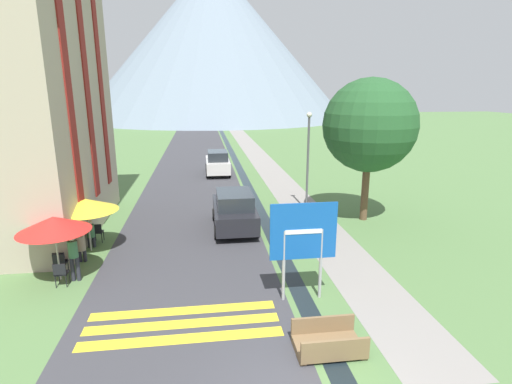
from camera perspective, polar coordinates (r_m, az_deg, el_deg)
The scene contains 23 objects.
ground_plane at distance 27.65m, azimuth -3.79°, elevation 1.08°, with size 160.00×160.00×0.00m, color #517542.
road at distance 37.39m, azimuth -8.71°, elevation 4.51°, with size 6.40×60.00×0.01m.
footpath at distance 37.77m, azimuth 0.61°, elevation 4.78°, with size 2.20×60.00×0.01m.
drainage_channel at distance 37.51m, azimuth -3.03°, elevation 4.68°, with size 0.60×60.00×0.00m.
crosswalk_marking at distance 12.03m, azimuth -10.38°, elevation -18.06°, with size 5.44×1.84×0.01m.
mountain_distant at distance 92.60m, azimuth -6.10°, elevation 20.62°, with size 57.99×57.99×32.56m.
hotel_building at distance 20.31m, azimuth -30.68°, elevation 13.87°, with size 5.85×9.87×12.88m.
road_sign at distance 12.28m, azimuth 6.77°, elevation -6.55°, with size 2.07×0.11×3.15m.
footbridge at distance 10.92m, azimuth 10.31°, elevation -20.41°, with size 1.70×1.10×0.65m.
parked_car_near at distance 18.74m, azimuth -3.11°, elevation -2.60°, with size 1.99×4.22×1.82m.
parked_car_far at distance 30.90m, azimuth -5.50°, elevation 4.21°, with size 1.84×4.16×1.82m.
cafe_chair_near_right at distance 15.99m, azimuth -26.20°, elevation -8.77°, with size 0.40×0.40×0.85m.
cafe_chair_nearest at distance 15.02m, azimuth -26.11°, elevation -10.26°, with size 0.40×0.40×0.85m.
cafe_chair_far_right at distance 18.48m, azimuth -21.69°, elevation -5.21°, with size 0.40×0.40×0.85m.
cafe_chair_near_left at distance 15.85m, azimuth -26.20°, elevation -8.97°, with size 0.40×0.40×0.85m.
cafe_chair_far_left at distance 18.46m, azimuth -23.02°, elevation -5.36°, with size 0.40×0.40×0.85m.
cafe_umbrella_front_red at distance 15.06m, azimuth -26.95°, elevation -4.11°, with size 2.38×2.38×2.29m.
cafe_umbrella_middle_yellow at distance 17.24m, azimuth -23.08°, elevation -1.70°, with size 2.46×2.46×2.20m.
person_standing_terrace at distance 15.08m, azimuth -24.63°, elevation -8.11°, with size 0.32×0.32×1.67m.
person_seated_near at distance 16.68m, azimuth -23.71°, elevation -6.92°, with size 0.32×0.32×1.23m.
person_seated_far at distance 17.98m, azimuth -22.55°, elevation -5.32°, with size 0.32×0.32×1.20m.
streetlamp at distance 21.36m, azimuth 7.45°, elevation 5.50°, with size 0.28×0.28×5.26m.
tree_by_path at distance 20.09m, azimuth 15.93°, elevation 9.11°, with size 4.49×4.49×6.98m.
Camera 1 is at (-1.79, -6.83, 6.45)m, focal length 28.00 mm.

